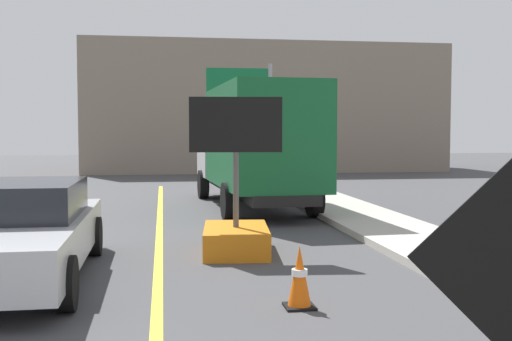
# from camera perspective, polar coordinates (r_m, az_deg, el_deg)

# --- Properties ---
(lane_center_stripe) EXTENTS (0.14, 36.00, 0.01)m
(lane_center_stripe) POSITION_cam_1_polar(r_m,az_deg,el_deg) (6.79, -9.12, -14.41)
(lane_center_stripe) COLOR yellow
(lane_center_stripe) RESTS_ON ground
(arrow_board_trailer) EXTENTS (1.60, 1.90, 2.70)m
(arrow_board_trailer) POSITION_cam_1_polar(r_m,az_deg,el_deg) (10.84, -1.85, -5.04)
(arrow_board_trailer) COLOR orange
(arrow_board_trailer) RESTS_ON ground
(box_truck) EXTENTS (2.77, 7.85, 3.29)m
(box_truck) POSITION_cam_1_polar(r_m,az_deg,el_deg) (17.11, -0.12, 2.49)
(box_truck) COLOR black
(box_truck) RESTS_ON ground
(pickup_car) EXTENTS (2.06, 5.12, 1.38)m
(pickup_car) POSITION_cam_1_polar(r_m,az_deg,el_deg) (9.45, -21.02, -5.19)
(pickup_car) COLOR silver
(pickup_car) RESTS_ON ground
(highway_guide_sign) EXTENTS (2.79, 0.18, 5.00)m
(highway_guide_sign) POSITION_cam_1_polar(r_m,az_deg,el_deg) (26.38, -0.39, 6.37)
(highway_guide_sign) COLOR gray
(highway_guide_sign) RESTS_ON ground
(far_building_block) EXTENTS (19.27, 7.72, 6.82)m
(far_building_block) POSITION_cam_1_polar(r_m,az_deg,el_deg) (35.61, 0.45, 5.60)
(far_building_block) COLOR gray
(far_building_block) RESTS_ON ground
(traffic_cone_mid_lane) EXTENTS (0.36, 0.36, 0.75)m
(traffic_cone_mid_lane) POSITION_cam_1_polar(r_m,az_deg,el_deg) (7.52, 4.01, -9.73)
(traffic_cone_mid_lane) COLOR black
(traffic_cone_mid_lane) RESTS_ON ground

